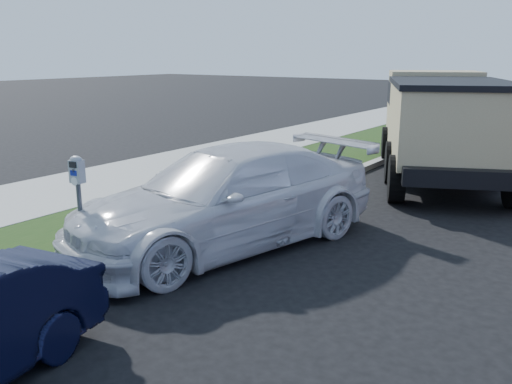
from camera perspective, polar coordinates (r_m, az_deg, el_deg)
The scene contains 5 objects.
ground at distance 7.42m, azimuth 4.50°, elevation -10.64°, with size 120.00×120.00×0.00m, color black.
streetside at distance 12.27m, azimuth -13.37°, elevation -0.51°, with size 6.12×50.00×0.15m.
parking_meter at distance 8.36m, azimuth -18.23°, elevation 0.75°, with size 0.23×0.17×1.55m.
white_wagon at distance 9.05m, azimuth -2.87°, elevation -0.51°, with size 2.27×5.59×1.62m, color silver.
dump_truck at distance 14.67m, azimuth 18.92°, elevation 7.18°, with size 5.00×7.18×2.66m.
Camera 1 is at (3.38, -5.82, 3.13)m, focal length 38.00 mm.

